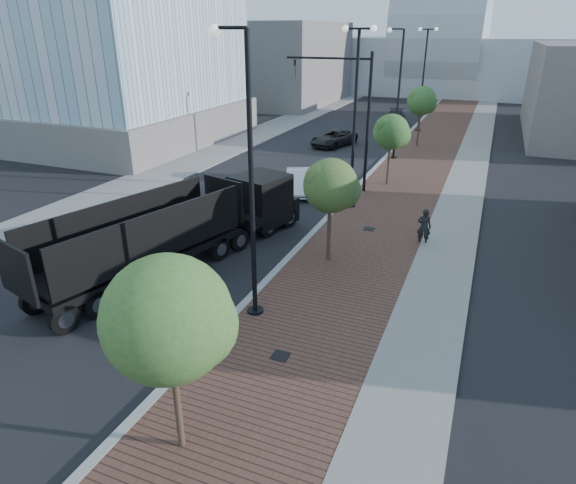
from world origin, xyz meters
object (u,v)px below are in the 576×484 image
at_px(dump_truck, 211,223).
at_px(dark_car_mid, 334,138).
at_px(white_sedan, 299,182).
at_px(pedestrian, 424,227).

distance_m(dump_truck, dark_car_mid, 22.71).
bearing_deg(dump_truck, dark_car_mid, 109.33).
relative_size(white_sedan, dark_car_mid, 0.88).
height_order(dump_truck, pedestrian, dump_truck).
distance_m(dump_truck, white_sedan, 9.43).
relative_size(dark_car_mid, pedestrian, 2.75).
bearing_deg(dump_truck, white_sedan, 102.70).
relative_size(white_sedan, pedestrian, 2.40).
bearing_deg(pedestrian, dump_truck, 25.10).
distance_m(dark_car_mid, pedestrian, 20.99).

